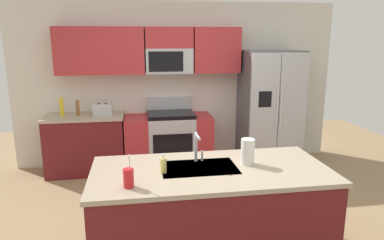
{
  "coord_description": "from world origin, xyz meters",
  "views": [
    {
      "loc": [
        -0.68,
        -3.56,
        2.04
      ],
      "look_at": [
        -0.01,
        0.6,
        1.05
      ],
      "focal_mm": 32.87,
      "sensor_mm": 36.0,
      "label": 1
    }
  ],
  "objects_px": {
    "range_oven": "(169,141)",
    "paper_towel_roll": "(248,152)",
    "bottle_yellow": "(62,107)",
    "drink_cup_red": "(129,178)",
    "refrigerator": "(270,109)",
    "toaster": "(103,109)",
    "pepper_mill": "(78,108)",
    "soap_dispenser": "(163,165)",
    "sink_faucet": "(197,145)"
  },
  "relations": [
    {
      "from": "range_oven",
      "to": "paper_towel_roll",
      "type": "relative_size",
      "value": 5.67
    },
    {
      "from": "range_oven",
      "to": "bottle_yellow",
      "type": "height_order",
      "value": "bottle_yellow"
    },
    {
      "from": "bottle_yellow",
      "to": "drink_cup_red",
      "type": "xyz_separation_m",
      "value": [
        1.02,
        -2.76,
        -0.06
      ]
    },
    {
      "from": "refrigerator",
      "to": "bottle_yellow",
      "type": "bearing_deg",
      "value": 178.86
    },
    {
      "from": "toaster",
      "to": "pepper_mill",
      "type": "height_order",
      "value": "pepper_mill"
    },
    {
      "from": "drink_cup_red",
      "to": "soap_dispenser",
      "type": "bearing_deg",
      "value": 41.64
    },
    {
      "from": "pepper_mill",
      "to": "soap_dispenser",
      "type": "height_order",
      "value": "pepper_mill"
    },
    {
      "from": "pepper_mill",
      "to": "sink_faucet",
      "type": "height_order",
      "value": "sink_faucet"
    },
    {
      "from": "range_oven",
      "to": "toaster",
      "type": "xyz_separation_m",
      "value": [
        -0.99,
        -0.05,
        0.55
      ]
    },
    {
      "from": "sink_faucet",
      "to": "drink_cup_red",
      "type": "relative_size",
      "value": 1.05
    },
    {
      "from": "range_oven",
      "to": "refrigerator",
      "type": "bearing_deg",
      "value": -2.52
    },
    {
      "from": "toaster",
      "to": "paper_towel_roll",
      "type": "xyz_separation_m",
      "value": [
        1.5,
        -2.36,
        0.03
      ]
    },
    {
      "from": "bottle_yellow",
      "to": "paper_towel_roll",
      "type": "height_order",
      "value": "bottle_yellow"
    },
    {
      "from": "bottle_yellow",
      "to": "soap_dispenser",
      "type": "xyz_separation_m",
      "value": [
        1.31,
        -2.5,
        -0.07
      ]
    },
    {
      "from": "paper_towel_roll",
      "to": "soap_dispenser",
      "type": "bearing_deg",
      "value": -173.38
    },
    {
      "from": "range_oven",
      "to": "bottle_yellow",
      "type": "xyz_separation_m",
      "value": [
        -1.58,
        -0.01,
        0.59
      ]
    },
    {
      "from": "range_oven",
      "to": "drink_cup_red",
      "type": "height_order",
      "value": "drink_cup_red"
    },
    {
      "from": "range_oven",
      "to": "toaster",
      "type": "height_order",
      "value": "range_oven"
    },
    {
      "from": "bottle_yellow",
      "to": "paper_towel_roll",
      "type": "xyz_separation_m",
      "value": [
        2.09,
        -2.41,
        -0.02
      ]
    },
    {
      "from": "refrigerator",
      "to": "bottle_yellow",
      "type": "xyz_separation_m",
      "value": [
        -3.22,
        0.06,
        0.11
      ]
    },
    {
      "from": "refrigerator",
      "to": "bottle_yellow",
      "type": "height_order",
      "value": "refrigerator"
    },
    {
      "from": "drink_cup_red",
      "to": "refrigerator",
      "type": "bearing_deg",
      "value": 50.77
    },
    {
      "from": "drink_cup_red",
      "to": "paper_towel_roll",
      "type": "distance_m",
      "value": 1.13
    },
    {
      "from": "bottle_yellow",
      "to": "sink_faucet",
      "type": "distance_m",
      "value": 2.81
    },
    {
      "from": "pepper_mill",
      "to": "paper_towel_roll",
      "type": "relative_size",
      "value": 0.96
    },
    {
      "from": "bottle_yellow",
      "to": "pepper_mill",
      "type": "bearing_deg",
      "value": 1.38
    },
    {
      "from": "bottle_yellow",
      "to": "paper_towel_roll",
      "type": "bearing_deg",
      "value": -49.0
    },
    {
      "from": "paper_towel_roll",
      "to": "drink_cup_red",
      "type": "bearing_deg",
      "value": -161.94
    },
    {
      "from": "sink_faucet",
      "to": "drink_cup_red",
      "type": "height_order",
      "value": "sink_faucet"
    },
    {
      "from": "range_oven",
      "to": "bottle_yellow",
      "type": "distance_m",
      "value": 1.69
    },
    {
      "from": "range_oven",
      "to": "sink_faucet",
      "type": "xyz_separation_m",
      "value": [
        0.06,
        -2.29,
        0.62
      ]
    },
    {
      "from": "pepper_mill",
      "to": "sink_faucet",
      "type": "distance_m",
      "value": 2.69
    },
    {
      "from": "refrigerator",
      "to": "soap_dispenser",
      "type": "xyz_separation_m",
      "value": [
        -1.91,
        -2.43,
        0.04
      ]
    },
    {
      "from": "sink_faucet",
      "to": "refrigerator",
      "type": "bearing_deg",
      "value": 54.58
    },
    {
      "from": "refrigerator",
      "to": "sink_faucet",
      "type": "relative_size",
      "value": 6.56
    },
    {
      "from": "bottle_yellow",
      "to": "drink_cup_red",
      "type": "bearing_deg",
      "value": -69.67
    },
    {
      "from": "refrigerator",
      "to": "sink_faucet",
      "type": "bearing_deg",
      "value": -125.42
    },
    {
      "from": "drink_cup_red",
      "to": "toaster",
      "type": "bearing_deg",
      "value": 98.93
    },
    {
      "from": "range_oven",
      "to": "toaster",
      "type": "bearing_deg",
      "value": -176.96
    },
    {
      "from": "pepper_mill",
      "to": "paper_towel_roll",
      "type": "distance_m",
      "value": 3.05
    },
    {
      "from": "refrigerator",
      "to": "pepper_mill",
      "type": "xyz_separation_m",
      "value": [
        -2.99,
        0.07,
        0.09
      ]
    },
    {
      "from": "toaster",
      "to": "pepper_mill",
      "type": "relative_size",
      "value": 1.21
    },
    {
      "from": "drink_cup_red",
      "to": "soap_dispenser",
      "type": "xyz_separation_m",
      "value": [
        0.29,
        0.26,
        -0.01
      ]
    },
    {
      "from": "pepper_mill",
      "to": "paper_towel_roll",
      "type": "bearing_deg",
      "value": -52.31
    },
    {
      "from": "pepper_mill",
      "to": "bottle_yellow",
      "type": "height_order",
      "value": "bottle_yellow"
    },
    {
      "from": "range_oven",
      "to": "drink_cup_red",
      "type": "bearing_deg",
      "value": -101.51
    },
    {
      "from": "range_oven",
      "to": "pepper_mill",
      "type": "height_order",
      "value": "pepper_mill"
    },
    {
      "from": "refrigerator",
      "to": "toaster",
      "type": "relative_size",
      "value": 6.61
    },
    {
      "from": "bottle_yellow",
      "to": "paper_towel_roll",
      "type": "distance_m",
      "value": 3.19
    },
    {
      "from": "sink_faucet",
      "to": "bottle_yellow",
      "type": "bearing_deg",
      "value": 125.8
    }
  ]
}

